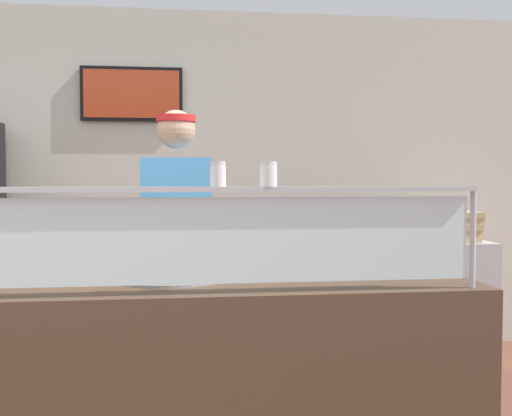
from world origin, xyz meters
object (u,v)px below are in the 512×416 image
object	(u,v)px
pizza_tray	(170,275)
pizza_box_stack	(440,226)
pepper_flake_shaker	(268,176)
worker_figure	(178,249)
pizza_server	(167,271)
parmesan_shaker	(218,176)

from	to	relation	value
pizza_tray	pizza_box_stack	distance (m)	2.61
pepper_flake_shaker	worker_figure	distance (m)	1.16
pizza_server	pizza_box_stack	bearing A→B (deg)	41.98
pepper_flake_shaker	worker_figure	xyz separation A→B (m)	(-0.35, 1.03, -0.39)
pizza_server	pepper_flake_shaker	bearing A→B (deg)	-39.97
pizza_server	pepper_flake_shaker	distance (m)	0.67
pepper_flake_shaker	pizza_box_stack	distance (m)	2.64
pizza_server	pizza_box_stack	xyz separation A→B (m)	(2.01, 1.71, 0.04)
pizza_server	parmesan_shaker	bearing A→B (deg)	-58.54
pizza_server	pizza_box_stack	distance (m)	2.63
worker_figure	pizza_server	bearing A→B (deg)	-93.64
parmesan_shaker	worker_figure	size ratio (longest dim) A/B	0.05
pizza_server	pepper_flake_shaker	world-z (taller)	pepper_flake_shaker
pizza_box_stack	pepper_flake_shaker	bearing A→B (deg)	-128.13
pizza_tray	pizza_server	xyz separation A→B (m)	(-0.01, -0.02, 0.02)
pizza_server	worker_figure	world-z (taller)	worker_figure
parmesan_shaker	worker_figure	xyz separation A→B (m)	(-0.16, 1.03, -0.39)
pizza_server	parmesan_shaker	distance (m)	0.57
parmesan_shaker	pizza_box_stack	world-z (taller)	parmesan_shaker
pizza_tray	parmesan_shaker	world-z (taller)	parmesan_shaker
pizza_server	pizza_box_stack	world-z (taller)	pizza_box_stack
pepper_flake_shaker	worker_figure	bearing A→B (deg)	108.67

